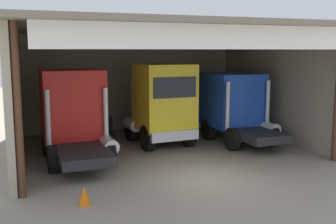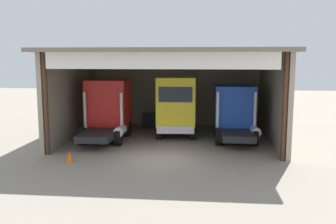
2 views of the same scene
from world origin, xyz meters
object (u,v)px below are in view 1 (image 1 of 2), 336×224
(tool_cart, at_px, (103,126))
(traffic_cone, at_px, (84,196))
(truck_blue_center_right_bay, at_px, (235,106))
(truck_red_right_bay, at_px, (74,113))
(oil_drum, at_px, (102,126))
(truck_yellow_left_bay, at_px, (162,104))

(tool_cart, xyz_separation_m, traffic_cone, (-2.43, -9.38, -0.22))
(traffic_cone, bearing_deg, truck_blue_center_right_bay, 35.57)
(traffic_cone, bearing_deg, tool_cart, 75.49)
(truck_red_right_bay, xyz_separation_m, oil_drum, (1.96, 4.34, -1.41))
(truck_blue_center_right_bay, bearing_deg, truck_red_right_bay, -176.99)
(truck_yellow_left_bay, height_order, truck_blue_center_right_bay, truck_yellow_left_bay)
(truck_red_right_bay, bearing_deg, tool_cart, 64.23)
(truck_blue_center_right_bay, height_order, tool_cart, truck_blue_center_right_bay)
(truck_red_right_bay, xyz_separation_m, tool_cart, (1.95, 4.08, -1.37))
(truck_blue_center_right_bay, relative_size, traffic_cone, 8.90)
(truck_yellow_left_bay, relative_size, truck_blue_center_right_bay, 0.95)
(truck_red_right_bay, height_order, traffic_cone, truck_red_right_bay)
(oil_drum, relative_size, tool_cart, 0.92)
(truck_yellow_left_bay, xyz_separation_m, tool_cart, (-2.11, 3.18, -1.46))
(tool_cart, height_order, traffic_cone, tool_cart)
(truck_yellow_left_bay, xyz_separation_m, traffic_cone, (-4.54, -6.21, -1.68))
(truck_blue_center_right_bay, bearing_deg, oil_drum, 145.27)
(truck_blue_center_right_bay, xyz_separation_m, oil_drum, (-5.70, 3.82, -1.28))
(oil_drum, relative_size, traffic_cone, 1.65)
(oil_drum, distance_m, traffic_cone, 9.95)
(oil_drum, distance_m, tool_cart, 0.26)
(truck_yellow_left_bay, relative_size, oil_drum, 5.15)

